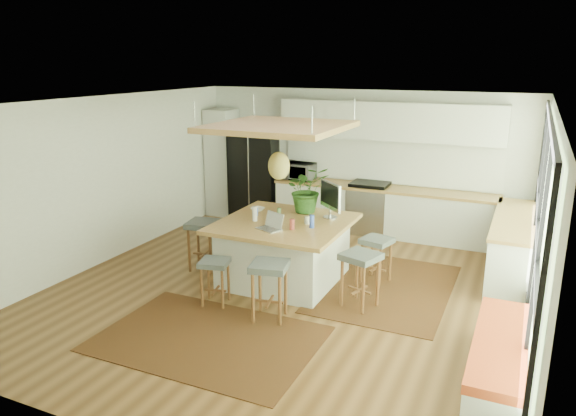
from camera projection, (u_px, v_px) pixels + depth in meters
The scene contains 37 objects.
floor at pixel (286, 291), 7.85m from camera, with size 7.00×7.00×0.00m, color #503017.
ceiling at pixel (286, 102), 7.14m from camera, with size 7.00×7.00×0.00m, color white.
wall_back at pixel (360, 160), 10.57m from camera, with size 6.50×6.50×0.00m, color silver.
wall_front at pixel (109, 299), 4.42m from camera, with size 6.50×6.50×0.00m, color silver.
wall_left at pixel (105, 180), 8.79m from camera, with size 7.00×7.00×0.00m, color silver.
wall_right at pixel (543, 230), 6.20m from camera, with size 7.00×7.00×0.00m, color silver.
window_wall at pixel (541, 226), 6.20m from camera, with size 0.10×6.20×2.60m, color black, non-canonical shape.
pantry at pixel (223, 163), 11.53m from camera, with size 0.55×0.60×2.25m, color beige.
back_counter_base at pixel (382, 212), 10.31m from camera, with size 4.20×0.60×0.88m, color beige.
back_counter_top at pixel (383, 188), 10.19m from camera, with size 4.24×0.64×0.05m, color olive.
backsplash at pixel (388, 162), 10.34m from camera, with size 4.20×0.02×0.80m, color white.
upper_cabinets at pixel (388, 121), 9.98m from camera, with size 4.20×0.34×0.70m, color beige.
range at pixel (369, 207), 10.40m from camera, with size 0.76×0.62×1.00m, color #A5A5AA, non-canonical shape.
right_counter_base at pixel (513, 248), 8.33m from camera, with size 0.60×2.50×0.88m, color beige.
right_counter_top at pixel (516, 219), 8.21m from camera, with size 0.64×2.54×0.05m, color olive.
window_bench at pixel (498, 361), 5.56m from camera, with size 0.52×2.00×0.50m, color beige, non-canonical shape.
ceiling_panel at pixel (279, 145), 7.78m from camera, with size 1.86×1.86×0.80m, color olive, non-canonical shape.
rug_near at pixel (208, 339), 6.49m from camera, with size 2.60×1.80×0.01m, color black.
rug_right at pixel (386, 288), 7.94m from camera, with size 1.80×2.60×0.01m, color black.
fridge at pixel (255, 175), 11.26m from camera, with size 0.94×0.73×1.88m, color black, non-canonical shape.
island at pixel (284, 251), 8.12m from camera, with size 1.85×1.85×0.93m, color olive, non-canonical shape.
stool_near_left at pixel (215, 280), 7.34m from camera, with size 0.38×0.38×0.64m, color #414748, non-canonical shape.
stool_near_right at pixel (270, 293), 6.92m from camera, with size 0.46×0.46×0.77m, color #414748, non-canonical shape.
stool_right_front at pixel (360, 282), 7.26m from camera, with size 0.45×0.45×0.77m, color #414748, non-canonical shape.
stool_right_back at pixel (376, 260), 8.08m from camera, with size 0.41×0.41×0.69m, color #414748, non-canonical shape.
stool_left_side at pixel (204, 248), 8.60m from camera, with size 0.47×0.47×0.79m, color #414748, non-canonical shape.
laptop at pixel (269, 221), 7.58m from camera, with size 0.33×0.35×0.25m, color #A5A5AA, non-canonical shape.
monitor at pixel (330, 201), 8.12m from camera, with size 0.61×0.22×0.56m, color #A5A5AA, non-canonical shape.
microwave at pixel (299, 169), 10.77m from camera, with size 0.61×0.34×0.41m, color #A5A5AA.
island_plant at pixel (307, 194), 8.44m from camera, with size 0.66×0.73×0.57m, color #1E4C19.
island_bowl at pixel (258, 209), 8.56m from camera, with size 0.21×0.21×0.05m, color beige.
island_bottle_0 at pixel (254, 210), 8.28m from camera, with size 0.07×0.07×0.19m, color blue.
island_bottle_1 at pixel (255, 215), 8.00m from camera, with size 0.07×0.07×0.19m, color silver.
island_bottle_2 at pixel (291, 223), 7.61m from camera, with size 0.07×0.07×0.19m, color #9C3934.
island_bottle_3 at pixel (307, 217), 7.88m from camera, with size 0.07×0.07×0.19m, color beige.
island_bottle_4 at pixel (279, 210), 8.27m from camera, with size 0.07×0.07×0.19m, color #639056.
island_bottle_5 at pixel (313, 221), 7.69m from camera, with size 0.07×0.07×0.19m, color blue.
Camera 1 is at (3.02, -6.60, 3.24)m, focal length 33.71 mm.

